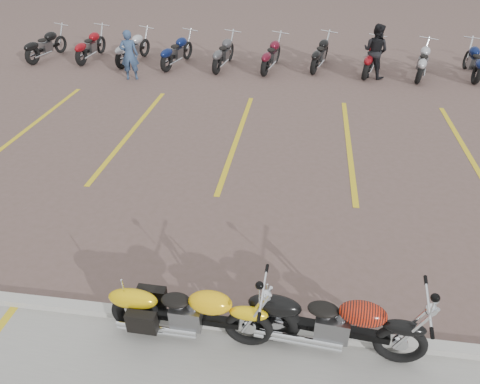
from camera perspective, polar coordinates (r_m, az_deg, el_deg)
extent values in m
plane|color=brown|center=(8.21, -4.53, -5.23)|extent=(100.00, 100.00, 0.00)
cube|color=#ADAAA3|center=(6.74, -8.26, -14.99)|extent=(60.00, 0.18, 0.12)
torus|color=black|center=(6.22, 1.09, -16.22)|extent=(0.63, 0.12, 0.63)
torus|color=black|center=(6.53, -12.44, -14.24)|extent=(0.67, 0.18, 0.67)
cube|color=black|center=(6.29, -5.90, -14.95)|extent=(1.26, 0.14, 0.10)
cube|color=slate|center=(6.26, -6.37, -14.52)|extent=(0.41, 0.30, 0.33)
ellipsoid|color=yellow|center=(5.99, -3.52, -13.04)|extent=(0.57, 0.32, 0.29)
ellipsoid|color=black|center=(6.11, -7.68, -12.72)|extent=(0.38, 0.26, 0.12)
torus|color=black|center=(6.34, 18.85, -17.13)|extent=(0.66, 0.17, 0.65)
torus|color=black|center=(6.29, 4.20, -15.48)|extent=(0.71, 0.23, 0.69)
cube|color=black|center=(6.22, 11.59, -16.06)|extent=(1.31, 0.24, 0.10)
cube|color=slate|center=(6.18, 11.17, -15.63)|extent=(0.45, 0.34, 0.34)
ellipsoid|color=black|center=(5.98, 14.73, -14.02)|extent=(0.61, 0.37, 0.30)
ellipsoid|color=black|center=(5.99, 10.15, -13.79)|extent=(0.41, 0.30, 0.12)
imported|color=navy|center=(15.95, -13.35, 15.94)|extent=(0.64, 0.49, 1.57)
imported|color=black|center=(16.33, 16.18, 16.18)|extent=(1.05, 0.99, 1.71)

